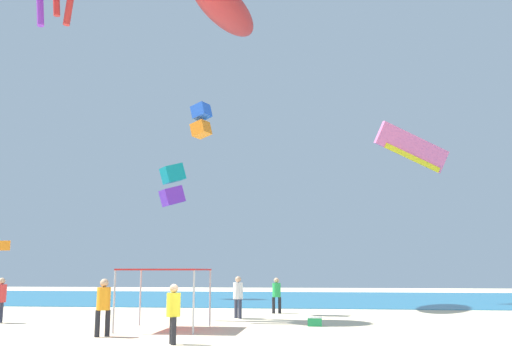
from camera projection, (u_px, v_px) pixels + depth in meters
ground at (206, 350)px, 15.61m from camera, size 110.00×110.00×0.10m
ocean_strip at (281, 298)px, 43.65m from camera, size 110.00×24.47×0.03m
canopy_tent at (166, 272)px, 20.78m from camera, size 2.94×2.92×2.24m
person_near_tent at (1, 296)px, 23.18m from camera, size 0.45×0.50×1.87m
person_leftmost at (277, 292)px, 28.33m from camera, size 0.47×0.43×1.80m
person_central at (238, 294)px, 25.48m from camera, size 0.45×0.45×1.91m
person_rightmost at (173, 309)px, 16.54m from camera, size 0.42×0.45×1.77m
person_far_shore at (103, 302)px, 18.42m from camera, size 0.45×0.45×1.90m
cooler_box at (315, 322)px, 21.73m from camera, size 0.57×0.37×0.35m
kite_box_teal at (172, 185)px, 44.06m from camera, size 2.35×2.28×3.53m
kite_inflatable_red at (224, 7)px, 37.97m from camera, size 4.75×8.86×3.02m
kite_parafoil_pink at (412, 148)px, 39.40m from camera, size 5.55×2.65×3.52m
kite_box_blue at (201, 120)px, 29.93m from camera, size 1.21×1.12×1.90m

